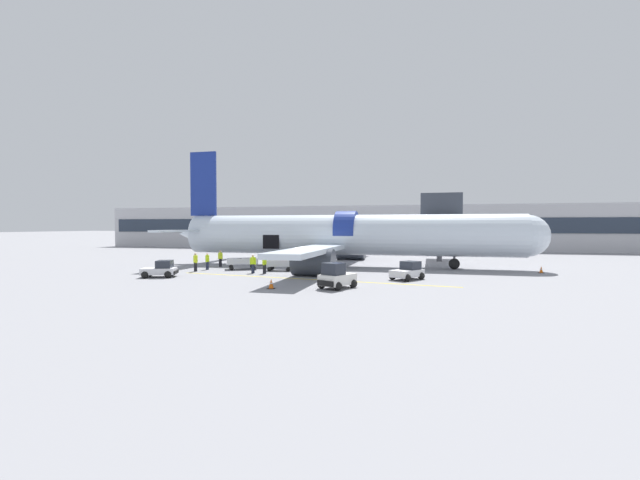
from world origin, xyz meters
TOP-DOWN VIEW (x-y plane):
  - ground_plane at (0.00, 0.00)m, footprint 500.00×500.00m
  - apron_marking_line at (0.81, -3.18)m, footprint 22.96×3.53m
  - terminal_strip at (0.00, 44.34)m, footprint 102.12×13.19m
  - jet_bridge_stub at (11.19, 15.32)m, footprint 4.06×13.61m
  - airplane at (1.47, 7.55)m, footprint 37.80×32.82m
  - baggage_tug_lead at (8.47, -1.46)m, footprint 2.68×3.07m
  - baggage_tug_mid at (-10.98, -4.78)m, footprint 3.08×2.64m
  - baggage_tug_rear at (4.11, -7.37)m, footprint 2.51×2.89m
  - baggage_cart_loading at (-7.09, 2.53)m, footprint 3.76×2.84m
  - baggage_cart_queued at (-3.12, 2.23)m, footprint 3.43×1.97m
  - ground_crew_loader_a at (-10.23, 1.40)m, footprint 0.36×0.54m
  - ground_crew_loader_b at (-10.47, -0.30)m, footprint 0.54×0.54m
  - ground_crew_driver at (-4.86, -0.32)m, footprint 0.56×0.39m
  - ground_crew_supervisor at (-10.41, 4.32)m, footprint 0.58×0.46m
  - ground_crew_helper at (-3.73, -0.47)m, footprint 0.41×0.58m
  - safety_cone_nose at (19.57, 6.10)m, footprint 0.44×0.44m
  - safety_cone_engine_left at (-0.03, -8.55)m, footprint 0.48×0.48m
  - safety_cone_wingtip at (3.35, -0.59)m, footprint 0.59×0.59m

SIDE VIEW (x-z plane):
  - ground_plane at x=0.00m, z-range 0.00..0.00m
  - apron_marking_line at x=0.81m, z-range 0.00..0.01m
  - safety_cone_nose at x=19.57m, z-range -0.02..0.60m
  - safety_cone_engine_left at x=-0.03m, z-range -0.02..0.64m
  - safety_cone_wingtip at x=3.35m, z-range -0.02..0.70m
  - baggage_cart_queued at x=-3.12m, z-range -0.03..0.96m
  - baggage_cart_loading at x=-7.09m, z-range 0.03..1.09m
  - baggage_tug_mid at x=-10.98m, z-range -0.08..1.26m
  - baggage_tug_lead at x=8.47m, z-range -0.09..1.30m
  - baggage_tug_rear at x=4.11m, z-range -0.14..1.57m
  - ground_crew_loader_a at x=-10.23m, z-range 0.04..1.62m
  - ground_crew_driver at x=-4.86m, z-range 0.04..1.67m
  - ground_crew_helper at x=-3.73m, z-range 0.04..1.70m
  - ground_crew_supervisor at x=-10.41m, z-range 0.04..1.71m
  - ground_crew_loader_b at x=-10.47m, z-range 0.04..1.73m
  - airplane at x=1.47m, z-range -2.98..9.24m
  - terminal_strip at x=0.00m, z-range 0.00..7.60m
  - jet_bridge_stub at x=11.19m, z-range 1.81..9.25m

